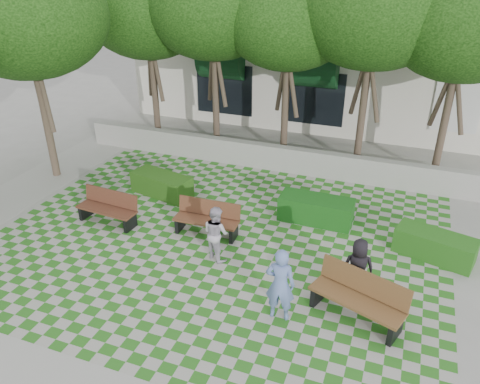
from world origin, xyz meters
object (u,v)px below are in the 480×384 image
at_px(person_dark, 358,268).
at_px(hedge_east, 435,246).
at_px(hedge_midright, 316,210).
at_px(bench_west, 108,208).
at_px(bench_east, 358,298).
at_px(person_blue, 280,285).
at_px(person_white, 216,233).
at_px(hedge_midleft, 162,185).
at_px(bench_mid, 207,219).

bearing_deg(person_dark, hedge_east, -138.96).
height_order(hedge_east, hedge_midright, hedge_midright).
bearing_deg(bench_west, hedge_midright, 25.81).
height_order(bench_east, person_dark, person_dark).
bearing_deg(person_blue, bench_east, -164.58).
distance_m(hedge_east, person_white, 5.62).
bearing_deg(hedge_midleft, bench_west, -105.69).
xyz_separation_m(hedge_east, hedge_midleft, (-8.28, 0.64, 0.01)).
bearing_deg(bench_east, person_dark, 119.67).
bearing_deg(hedge_midright, bench_mid, -146.98).
height_order(bench_mid, person_blue, person_blue).
distance_m(hedge_east, person_blue, 4.75).
bearing_deg(hedge_midright, person_dark, -61.70).
bearing_deg(hedge_midleft, person_white, -40.81).
bearing_deg(bench_mid, hedge_midright, 31.16).
height_order(bench_mid, hedge_midright, bench_mid).
bearing_deg(hedge_midright, hedge_east, -12.68).
height_order(bench_east, bench_west, bench_east).
height_order(person_blue, person_white, person_blue).
xyz_separation_m(hedge_midright, person_dark, (1.57, -2.92, 0.35)).
height_order(hedge_midleft, person_dark, person_dark).
bearing_deg(person_white, person_blue, 171.49).
height_order(bench_east, bench_mid, bench_east).
distance_m(hedge_midright, person_blue, 4.31).
height_order(bench_mid, person_white, person_white).
xyz_separation_m(hedge_east, hedge_midright, (-3.25, 0.73, 0.03)).
relative_size(hedge_midright, hedge_midleft, 1.05).
height_order(bench_east, hedge_east, bench_east).
height_order(hedge_midright, person_blue, person_blue).
xyz_separation_m(bench_mid, hedge_midleft, (-2.34, 1.65, -0.11)).
distance_m(hedge_midright, hedge_midleft, 5.02).
relative_size(bench_mid, bench_west, 0.99).
height_order(hedge_east, person_white, person_white).
relative_size(bench_west, person_white, 1.26).
relative_size(hedge_midleft, person_blue, 1.16).
distance_m(hedge_midright, person_white, 3.39).
distance_m(bench_mid, hedge_midleft, 2.87).
distance_m(bench_west, hedge_midleft, 2.17).
bearing_deg(bench_mid, hedge_east, 7.80).
relative_size(bench_east, person_dark, 1.48).
xyz_separation_m(bench_east, person_white, (-3.70, 0.99, 0.23)).
relative_size(bench_east, person_blue, 1.23).
xyz_separation_m(hedge_east, person_white, (-5.24, -1.99, 0.40)).
distance_m(hedge_midleft, person_white, 4.03).
xyz_separation_m(bench_east, person_blue, (-1.57, -0.57, 0.35)).
relative_size(hedge_midright, person_blue, 1.22).
bearing_deg(bench_east, person_white, -175.51).
relative_size(bench_mid, person_blue, 1.06).
bearing_deg(bench_mid, bench_east, -25.96).
bearing_deg(hedge_east, bench_mid, -170.34).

